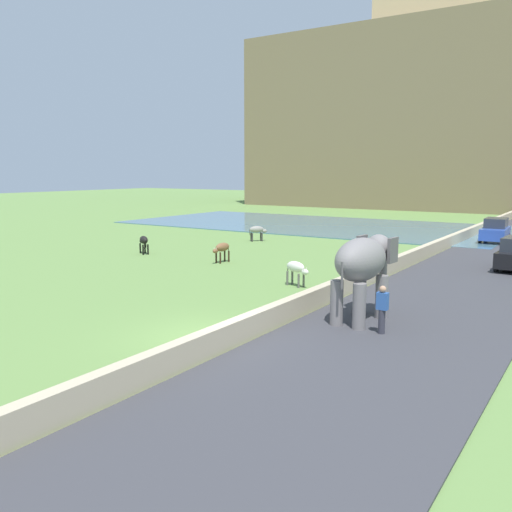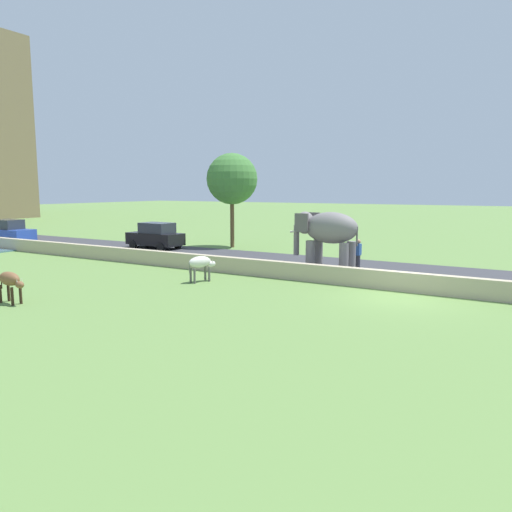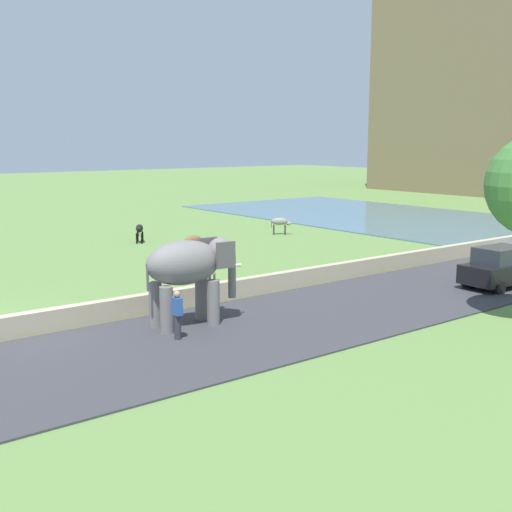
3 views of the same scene
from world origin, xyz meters
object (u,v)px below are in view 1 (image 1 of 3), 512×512
object	(u,v)px
cow_grey	(257,230)
elephant	(364,264)
person_beside_elephant	(382,309)
car_blue	(495,230)
cow_white	(296,268)
cow_brown	(222,248)
cow_black	(144,241)

from	to	relation	value
cow_grey	elephant	bearing A→B (deg)	-47.51
cow_grey	person_beside_elephant	bearing A→B (deg)	-47.41
elephant	car_blue	xyz separation A→B (m)	(-0.02, 25.45, -1.14)
cow_white	cow_grey	distance (m)	16.27
car_blue	cow_white	xyz separation A→B (m)	(-4.79, -21.53, -0.06)
cow_white	cow_brown	size ratio (longest dim) A/B	1.02
cow_white	cow_black	world-z (taller)	same
elephant	car_blue	size ratio (longest dim) A/B	0.86
elephant	cow_white	size ratio (longest dim) A/B	2.47
elephant	cow_grey	distance (m)	22.41
cow_black	cow_grey	world-z (taller)	same
car_blue	cow_brown	world-z (taller)	car_blue
car_blue	cow_grey	size ratio (longest dim) A/B	3.12
elephant	cow_brown	size ratio (longest dim) A/B	2.51
elephant	cow_white	xyz separation A→B (m)	(-4.81, 3.92, -1.20)
person_beside_elephant	cow_grey	world-z (taller)	person_beside_elephant
car_blue	cow_grey	bearing A→B (deg)	-149.35
person_beside_elephant	cow_black	xyz separation A→B (m)	(-18.91, 8.48, -0.04)
person_beside_elephant	cow_brown	distance (m)	15.29
elephant	cow_black	xyz separation A→B (m)	(-17.75, 7.28, -1.20)
cow_brown	cow_black	xyz separation A→B (m)	(-6.19, -0.01, 0.00)
cow_black	car_blue	bearing A→B (deg)	45.70
elephant	cow_grey	size ratio (longest dim) A/B	2.69
elephant	cow_black	world-z (taller)	elephant
elephant	cow_brown	bearing A→B (deg)	147.75
person_beside_elephant	cow_grey	distance (m)	24.05
person_beside_elephant	cow_black	size ratio (longest dim) A/B	1.20
person_beside_elephant	car_blue	xyz separation A→B (m)	(-1.17, 26.65, 0.03)
cow_brown	cow_grey	world-z (taller)	same
car_blue	cow_white	size ratio (longest dim) A/B	2.87
person_beside_elephant	cow_white	world-z (taller)	person_beside_elephant
elephant	cow_brown	xyz separation A→B (m)	(-11.56, 7.29, -1.20)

